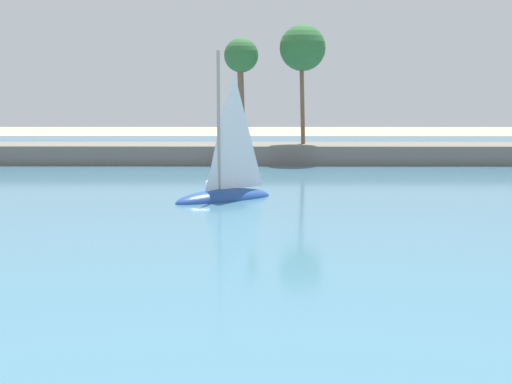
% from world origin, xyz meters
% --- Properties ---
extents(sea, '(220.00, 96.12, 0.06)m').
position_xyz_m(sea, '(0.00, 54.53, 0.03)').
color(sea, teal).
rests_on(sea, ground).
extents(palm_headland, '(91.75, 6.60, 13.08)m').
position_xyz_m(palm_headland, '(0.37, 62.69, 3.69)').
color(palm_headland, slate).
rests_on(palm_headland, ground).
extents(sailboat_near_shore, '(6.67, 5.49, 9.74)m').
position_xyz_m(sailboat_near_shore, '(-0.13, 39.63, 0.94)').
color(sailboat_near_shore, '#234793').
rests_on(sailboat_near_shore, sea).
extents(sailboat_mid_bay, '(4.40, 4.73, 7.22)m').
position_xyz_m(sailboat_mid_bay, '(-0.38, 49.22, 0.71)').
color(sailboat_mid_bay, white).
rests_on(sailboat_mid_bay, sea).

